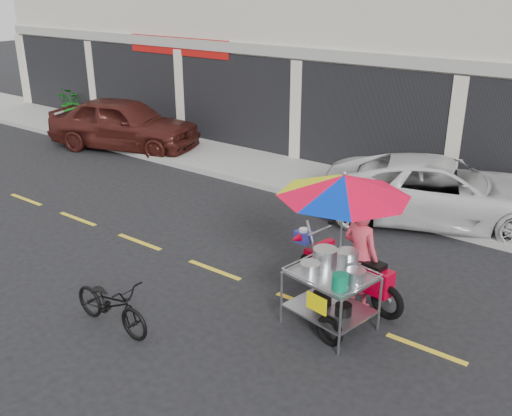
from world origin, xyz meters
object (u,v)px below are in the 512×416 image
Objects in this scene: white_pickup at (441,191)px; near_bicycle at (111,304)px; maroon_sedan at (124,124)px; food_vendor_rig at (347,226)px.

white_pickup reaches higher than near_bicycle.
near_bicycle is at bearing -149.18° from maroon_sedan.
near_bicycle is (7.52, -6.80, -0.39)m from maroon_sedan.
near_bicycle is (-2.44, -7.02, -0.28)m from white_pickup.
maroon_sedan is at bearing 48.55° from near_bicycle.
food_vendor_rig reaches higher than white_pickup.
maroon_sedan is 3.03× the size of near_bicycle.
near_bicycle is at bearing 140.32° from white_pickup.
white_pickup is at bearing -18.48° from near_bicycle.
maroon_sedan is 10.15m from near_bicycle.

